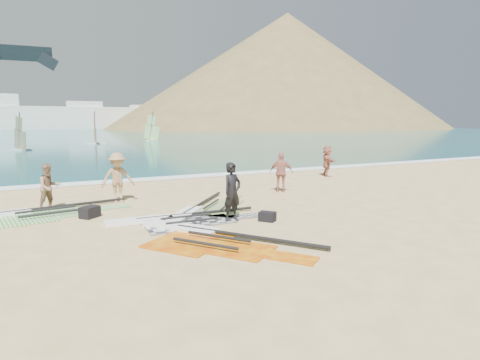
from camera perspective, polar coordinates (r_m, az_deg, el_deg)
name	(u,v)px	position (r m, az deg, el deg)	size (l,w,h in m)	color
ground	(259,237)	(11.40, 2.76, -8.12)	(300.00, 300.00, 0.00)	#D1B47A
sea	(58,130)	(141.67, -24.44, 6.44)	(300.00, 240.00, 0.06)	#0C4D55
surf_line	(151,180)	(22.71, -12.55, 0.05)	(300.00, 1.20, 0.04)	white
far_town	(5,116)	(159.87, -30.48, 7.79)	(160.00, 8.00, 12.00)	white
headland_main	(286,128)	(166.26, 6.53, 7.33)	(143.00, 143.00, 45.00)	olive
headland_minor	(337,127)	(195.15, 13.64, 7.32)	(70.00, 70.00, 28.00)	olive
rig_grey	(173,221)	(13.19, -9.48, -5.71)	(5.12, 2.05, 0.20)	#28282B
rig_green	(31,214)	(15.66, -27.56, -4.30)	(5.90, 2.73, 0.20)	green
rig_orange	(206,209)	(14.69, -4.87, -4.15)	(4.31, 4.22, 0.20)	#FF9D14
rig_red	(205,237)	(11.23, -4.96, -8.14)	(4.27, 5.42, 0.20)	#B41602
gear_bag_near	(90,212)	(14.47, -20.59, -4.29)	(0.60, 0.44, 0.38)	black
gear_bag_far	(267,217)	(13.12, 3.91, -5.20)	(0.52, 0.36, 0.31)	black
person_wetsuit	(232,192)	(12.89, -1.11, -1.76)	(0.70, 0.46, 1.93)	black
beachgoer_left	(49,187)	(16.13, -25.51, -0.91)	(0.83, 0.65, 1.71)	#996C53
beachgoer_mid	(118,178)	(16.65, -17.00, 0.33)	(1.29, 0.74, 2.00)	#A37A53
beachgoer_back	(281,172)	(18.35, 5.90, 1.10)	(1.07, 0.44, 1.82)	#BA6D61
beachgoer_right	(327,161)	(23.93, 12.28, 2.65)	(1.66, 0.53, 1.79)	#B46656
windsurfer_left	(20,140)	(48.83, -28.81, 5.07)	(2.30, 2.48, 4.10)	white
windsurfer_centre	(95,134)	(58.56, -19.88, 6.11)	(2.53, 3.07, 4.57)	white
windsurfer_right	(152,133)	(65.14, -12.44, 6.61)	(2.38, 2.37, 4.59)	white
kitesurf_kite	(19,55)	(50.68, -28.92, 15.30)	(7.78, 1.04, 2.49)	black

